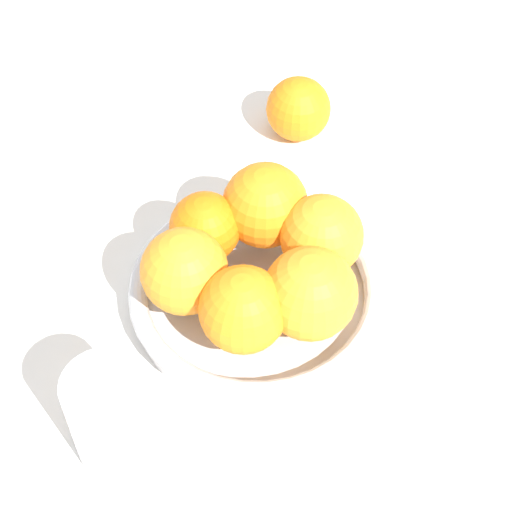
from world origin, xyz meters
name	(u,v)px	position (x,y,z in m)	size (l,w,h in m)	color
ground_plane	(256,303)	(0.00, 0.00, 0.00)	(4.00, 4.00, 0.00)	silver
fruit_bowl	(256,293)	(0.00, 0.00, 0.02)	(0.24, 0.24, 0.03)	silver
orange_pile	(260,258)	(0.00, 0.00, 0.07)	(0.21, 0.19, 0.08)	orange
stray_orange	(298,109)	(0.11, 0.22, 0.04)	(0.07, 0.07, 0.07)	orange
drinking_glass	(111,416)	(-0.15, -0.11, 0.05)	(0.07, 0.07, 0.10)	white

